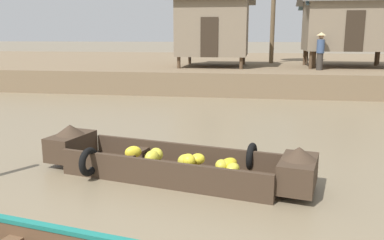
{
  "coord_description": "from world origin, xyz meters",
  "views": [
    {
      "loc": [
        2.23,
        -2.05,
        2.53
      ],
      "look_at": [
        0.83,
        6.44,
        0.7
      ],
      "focal_mm": 37.44,
      "sensor_mm": 36.0,
      "label": 1
    }
  ],
  "objects_px": {
    "stilt_house_mid_right": "(351,24)",
    "vendor_person": "(320,49)",
    "banana_boat": "(173,163)",
    "stilt_house_mid_left": "(348,23)",
    "stilt_house_left": "(214,25)"
  },
  "relations": [
    {
      "from": "banana_boat",
      "to": "vendor_person",
      "type": "relative_size",
      "value": 3.08
    },
    {
      "from": "stilt_house_mid_left",
      "to": "vendor_person",
      "type": "distance_m",
      "value": 2.65
    },
    {
      "from": "banana_boat",
      "to": "stilt_house_mid_right",
      "type": "distance_m",
      "value": 16.04
    },
    {
      "from": "banana_boat",
      "to": "stilt_house_mid_left",
      "type": "relative_size",
      "value": 1.1
    },
    {
      "from": "stilt_house_mid_left",
      "to": "stilt_house_mid_right",
      "type": "height_order",
      "value": "stilt_house_mid_left"
    },
    {
      "from": "stilt_house_mid_right",
      "to": "vendor_person",
      "type": "distance_m",
      "value": 3.41
    },
    {
      "from": "banana_boat",
      "to": "stilt_house_mid_left",
      "type": "xyz_separation_m",
      "value": [
        5.64,
        13.81,
        2.83
      ]
    },
    {
      "from": "stilt_house_left",
      "to": "vendor_person",
      "type": "relative_size",
      "value": 2.53
    },
    {
      "from": "banana_boat",
      "to": "vendor_person",
      "type": "xyz_separation_m",
      "value": [
        4.18,
        11.95,
        1.66
      ]
    },
    {
      "from": "stilt_house_mid_right",
      "to": "vendor_person",
      "type": "bearing_deg",
      "value": -123.33
    },
    {
      "from": "stilt_house_mid_right",
      "to": "vendor_person",
      "type": "xyz_separation_m",
      "value": [
        -1.76,
        -2.68,
        -1.15
      ]
    },
    {
      "from": "stilt_house_left",
      "to": "stilt_house_mid_right",
      "type": "bearing_deg",
      "value": 10.1
    },
    {
      "from": "banana_boat",
      "to": "vendor_person",
      "type": "height_order",
      "value": "vendor_person"
    },
    {
      "from": "stilt_house_mid_right",
      "to": "vendor_person",
      "type": "height_order",
      "value": "stilt_house_mid_right"
    },
    {
      "from": "banana_boat",
      "to": "stilt_house_left",
      "type": "height_order",
      "value": "stilt_house_left"
    }
  ]
}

